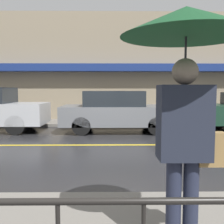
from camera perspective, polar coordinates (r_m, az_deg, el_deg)
name	(u,v)px	position (r m, az deg, el deg)	size (l,w,h in m)	color
ground_plane	(108,145)	(7.42, -0.98, -7.20)	(80.00, 80.00, 0.00)	#262628
sidewalk_far	(108,122)	(11.99, -0.86, -2.29)	(28.00, 1.97, 0.11)	slate
lane_marking	(108,145)	(7.41, -0.98, -7.17)	(25.20, 0.12, 0.01)	gold
building_storefront	(108,67)	(13.05, -0.86, 9.71)	(28.00, 0.85, 5.31)	gray
pedestrian	(186,56)	(2.38, 15.82, 11.63)	(1.13, 1.13, 2.15)	#23283D
car_grey	(117,111)	(9.74, 1.12, 0.24)	(4.15, 1.93, 1.51)	slate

